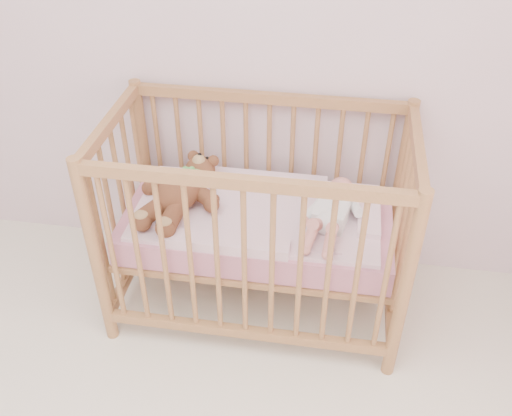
# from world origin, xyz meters

# --- Properties ---
(wall_back) EXTENTS (4.00, 0.02, 2.70)m
(wall_back) POSITION_xyz_m (0.00, 2.00, 1.35)
(wall_back) COLOR silver
(wall_back) RESTS_ON floor
(crib) EXTENTS (1.36, 0.76, 1.00)m
(crib) POSITION_xyz_m (0.35, 1.60, 0.50)
(crib) COLOR #B1764B
(crib) RESTS_ON floor
(mattress) EXTENTS (1.22, 0.62, 0.13)m
(mattress) POSITION_xyz_m (0.35, 1.60, 0.49)
(mattress) COLOR pink
(mattress) RESTS_ON crib
(blanket) EXTENTS (1.10, 0.58, 0.06)m
(blanket) POSITION_xyz_m (0.35, 1.60, 0.56)
(blanket) COLOR #F1A6BD
(blanket) RESTS_ON mattress
(baby) EXTENTS (0.36, 0.58, 0.13)m
(baby) POSITION_xyz_m (0.68, 1.58, 0.64)
(baby) COLOR white
(baby) RESTS_ON blanket
(teddy_bear) EXTENTS (0.54, 0.66, 0.16)m
(teddy_bear) POSITION_xyz_m (-0.01, 1.58, 0.65)
(teddy_bear) COLOR brown
(teddy_bear) RESTS_ON blanket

